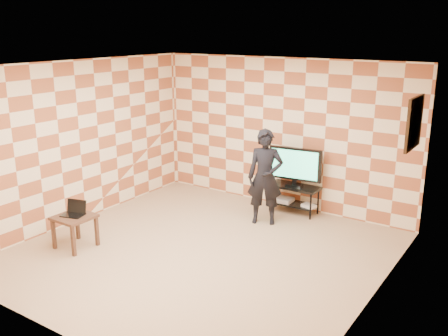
{
  "coord_description": "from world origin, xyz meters",
  "views": [
    {
      "loc": [
        4.02,
        -5.42,
        3.21
      ],
      "look_at": [
        0.0,
        0.6,
        1.15
      ],
      "focal_mm": 40.0,
      "sensor_mm": 36.0,
      "label": 1
    }
  ],
  "objects_px": {
    "tv_stand": "(294,193)",
    "person": "(265,177)",
    "tv": "(295,165)",
    "side_table": "(74,221)"
  },
  "relations": [
    {
      "from": "tv_stand",
      "to": "side_table",
      "type": "xyz_separation_m",
      "value": [
        -2.07,
        -3.15,
        0.05
      ]
    },
    {
      "from": "tv_stand",
      "to": "tv",
      "type": "bearing_deg",
      "value": -97.19
    },
    {
      "from": "tv_stand",
      "to": "person",
      "type": "xyz_separation_m",
      "value": [
        -0.2,
        -0.71,
        0.44
      ]
    },
    {
      "from": "tv_stand",
      "to": "tv",
      "type": "xyz_separation_m",
      "value": [
        -0.0,
        -0.0,
        0.52
      ]
    },
    {
      "from": "side_table",
      "to": "tv",
      "type": "bearing_deg",
      "value": 56.62
    },
    {
      "from": "tv_stand",
      "to": "person",
      "type": "distance_m",
      "value": 0.86
    },
    {
      "from": "tv_stand",
      "to": "person",
      "type": "relative_size",
      "value": 0.56
    },
    {
      "from": "tv_stand",
      "to": "side_table",
      "type": "relative_size",
      "value": 1.68
    },
    {
      "from": "tv",
      "to": "side_table",
      "type": "relative_size",
      "value": 1.76
    },
    {
      "from": "person",
      "to": "tv",
      "type": "bearing_deg",
      "value": 50.44
    }
  ]
}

